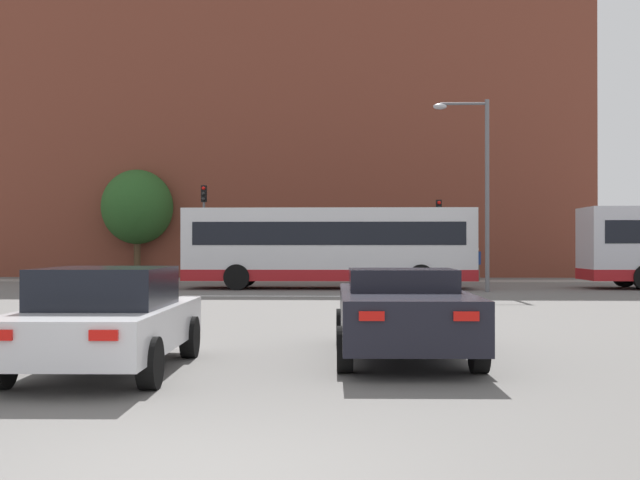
% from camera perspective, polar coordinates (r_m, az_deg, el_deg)
% --- Properties ---
extents(stop_line_strip, '(9.00, 0.30, 0.01)m').
position_cam_1_polar(stop_line_strip, '(27.31, -0.47, -4.01)').
color(stop_line_strip, silver).
rests_on(stop_line_strip, ground_plane).
extents(far_pavement, '(70.00, 2.50, 0.01)m').
position_cam_1_polar(far_pavement, '(38.93, 0.26, -2.92)').
color(far_pavement, gray).
rests_on(far_pavement, ground_plane).
extents(brick_civic_building, '(36.80, 12.68, 25.24)m').
position_cam_1_polar(brick_civic_building, '(49.99, -3.40, 8.96)').
color(brick_civic_building, brown).
rests_on(brick_civic_building, ground_plane).
extents(car_saloon_left, '(2.10, 4.48, 1.43)m').
position_cam_1_polar(car_saloon_left, '(11.45, -14.93, -5.41)').
color(car_saloon_left, silver).
rests_on(car_saloon_left, ground_plane).
extents(car_roadster_right, '(2.10, 4.83, 1.37)m').
position_cam_1_polar(car_roadster_right, '(12.50, 5.89, -5.08)').
color(car_roadster_right, black).
rests_on(car_roadster_right, ground_plane).
extents(bus_crossing_lead, '(11.48, 2.76, 3.19)m').
position_cam_1_polar(bus_crossing_lead, '(32.06, 0.66, -0.41)').
color(bus_crossing_lead, silver).
rests_on(bus_crossing_lead, ground_plane).
extents(traffic_light_far_left, '(0.26, 0.31, 4.59)m').
position_cam_1_polar(traffic_light_far_left, '(38.65, -8.26, 1.60)').
color(traffic_light_far_left, slate).
rests_on(traffic_light_far_left, ground_plane).
extents(traffic_light_far_right, '(0.26, 0.31, 3.87)m').
position_cam_1_polar(traffic_light_far_right, '(38.07, 8.45, 0.97)').
color(traffic_light_far_right, slate).
rests_on(traffic_light_far_right, ground_plane).
extents(street_lamp_junction, '(2.07, 0.36, 7.14)m').
position_cam_1_polar(street_lamp_junction, '(30.35, 11.15, 4.60)').
color(street_lamp_junction, slate).
rests_on(street_lamp_junction, ground_plane).
extents(pedestrian_waiting, '(0.42, 0.25, 1.67)m').
position_cam_1_polar(pedestrian_waiting, '(39.53, 11.07, -1.47)').
color(pedestrian_waiting, brown).
rests_on(pedestrian_waiting, ground_plane).
extents(pedestrian_walking_east, '(0.36, 0.45, 1.66)m').
position_cam_1_polar(pedestrian_walking_east, '(39.45, -8.08, -1.48)').
color(pedestrian_walking_east, brown).
rests_on(pedestrian_walking_east, ground_plane).
extents(tree_by_building, '(3.80, 3.80, 5.77)m').
position_cam_1_polar(tree_by_building, '(43.93, -12.87, 2.29)').
color(tree_by_building, '#4C3823').
rests_on(tree_by_building, ground_plane).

